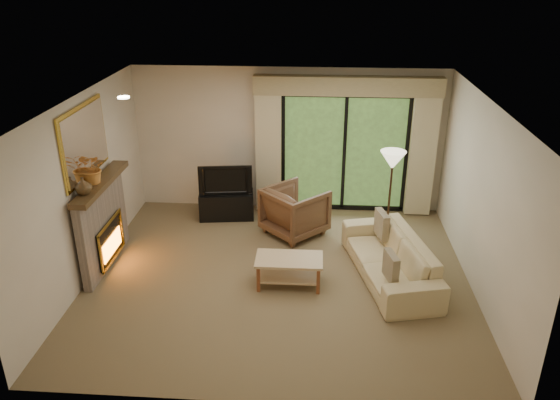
# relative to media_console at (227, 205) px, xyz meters

# --- Properties ---
(floor) EXTENTS (5.50, 5.50, 0.00)m
(floor) POSITION_rel_media_console_xyz_m (1.07, -1.95, -0.24)
(floor) COLOR brown
(floor) RESTS_ON ground
(ceiling) EXTENTS (5.50, 5.50, 0.00)m
(ceiling) POSITION_rel_media_console_xyz_m (1.07, -1.95, 2.36)
(ceiling) COLOR silver
(ceiling) RESTS_ON ground
(wall_back) EXTENTS (5.00, 0.00, 5.00)m
(wall_back) POSITION_rel_media_console_xyz_m (1.07, 0.55, 1.06)
(wall_back) COLOR beige
(wall_back) RESTS_ON ground
(wall_front) EXTENTS (5.00, 0.00, 5.00)m
(wall_front) POSITION_rel_media_console_xyz_m (1.07, -4.45, 1.06)
(wall_front) COLOR beige
(wall_front) RESTS_ON ground
(wall_left) EXTENTS (0.00, 5.00, 5.00)m
(wall_left) POSITION_rel_media_console_xyz_m (-1.68, -1.95, 1.06)
(wall_left) COLOR beige
(wall_left) RESTS_ON ground
(wall_right) EXTENTS (0.00, 5.00, 5.00)m
(wall_right) POSITION_rel_media_console_xyz_m (3.82, -1.95, 1.06)
(wall_right) COLOR beige
(wall_right) RESTS_ON ground
(fireplace) EXTENTS (0.24, 1.70, 1.37)m
(fireplace) POSITION_rel_media_console_xyz_m (-1.56, -1.75, 0.45)
(fireplace) COLOR #79695F
(fireplace) RESTS_ON floor
(mirror) EXTENTS (0.07, 1.45, 1.02)m
(mirror) POSITION_rel_media_console_xyz_m (-1.64, -1.75, 1.71)
(mirror) COLOR gold
(mirror) RESTS_ON wall_left
(sliding_door) EXTENTS (2.26, 0.10, 2.16)m
(sliding_door) POSITION_rel_media_console_xyz_m (2.07, 0.50, 0.86)
(sliding_door) COLOR black
(sliding_door) RESTS_ON floor
(curtain_left) EXTENTS (0.45, 0.18, 2.35)m
(curtain_left) POSITION_rel_media_console_xyz_m (0.72, 0.39, 0.96)
(curtain_left) COLOR #C4B58D
(curtain_left) RESTS_ON floor
(curtain_right) EXTENTS (0.45, 0.18, 2.35)m
(curtain_right) POSITION_rel_media_console_xyz_m (3.42, 0.39, 0.96)
(curtain_right) COLOR #C4B58D
(curtain_right) RESTS_ON floor
(cornice) EXTENTS (3.20, 0.24, 0.32)m
(cornice) POSITION_rel_media_console_xyz_m (2.07, 0.41, 2.08)
(cornice) COLOR tan
(cornice) RESTS_ON wall_back
(media_console) EXTENTS (1.00, 0.55, 0.48)m
(media_console) POSITION_rel_media_console_xyz_m (0.00, 0.00, 0.00)
(media_console) COLOR black
(media_console) RESTS_ON floor
(tv) EXTENTS (0.94, 0.24, 0.54)m
(tv) POSITION_rel_media_console_xyz_m (0.00, -0.00, 0.51)
(tv) COLOR black
(tv) RESTS_ON media_console
(armchair) EXTENTS (1.26, 1.26, 0.82)m
(armchair) POSITION_rel_media_console_xyz_m (1.25, -0.54, 0.17)
(armchair) COLOR brown
(armchair) RESTS_ON floor
(sofa) EXTENTS (1.32, 2.30, 0.63)m
(sofa) POSITION_rel_media_console_xyz_m (2.68, -1.83, 0.08)
(sofa) COLOR tan
(sofa) RESTS_ON floor
(pillow_near) EXTENTS (0.18, 0.39, 0.38)m
(pillow_near) POSITION_rel_media_console_xyz_m (2.61, -2.45, 0.29)
(pillow_near) COLOR brown
(pillow_near) RESTS_ON sofa
(pillow_far) EXTENTS (0.20, 0.42, 0.41)m
(pillow_far) POSITION_rel_media_console_xyz_m (2.61, -1.20, 0.30)
(pillow_far) COLOR brown
(pillow_far) RESTS_ON sofa
(coffee_table) EXTENTS (0.95, 0.52, 0.42)m
(coffee_table) POSITION_rel_media_console_xyz_m (1.24, -2.14, -0.03)
(coffee_table) COLOR tan
(coffee_table) RESTS_ON floor
(floor_lamp) EXTENTS (0.43, 0.43, 1.52)m
(floor_lamp) POSITION_rel_media_console_xyz_m (2.78, -0.59, 0.52)
(floor_lamp) COLOR beige
(floor_lamp) RESTS_ON floor
(vase) EXTENTS (0.29, 0.29, 0.24)m
(vase) POSITION_rel_media_console_xyz_m (-1.54, -2.24, 1.25)
(vase) COLOR #47331C
(vase) RESTS_ON fireplace
(branches) EXTENTS (0.49, 0.45, 0.45)m
(branches) POSITION_rel_media_console_xyz_m (-1.54, -1.86, 1.36)
(branches) COLOR #C87D33
(branches) RESTS_ON fireplace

